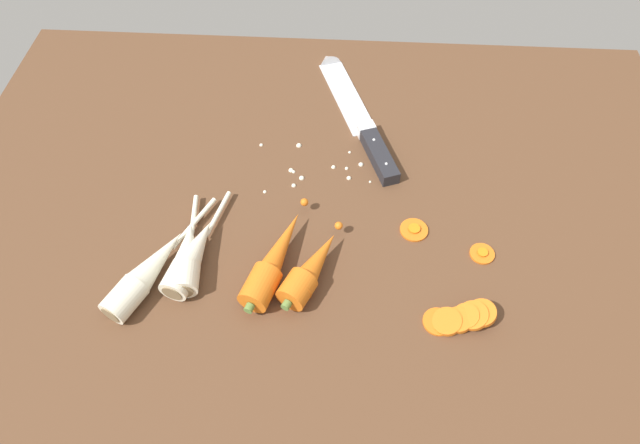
{
  "coord_description": "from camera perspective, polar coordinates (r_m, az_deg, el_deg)",
  "views": [
    {
      "loc": [
        2.79,
        -49.69,
        65.69
      ],
      "look_at": [
        0.0,
        -2.0,
        1.5
      ],
      "focal_mm": 30.52,
      "sensor_mm": 36.0,
      "label": 1
    }
  ],
  "objects": [
    {
      "name": "ground_plane",
      "position": [
        0.84,
        0.08,
        -0.33
      ],
      "size": [
        120.0,
        90.0,
        4.0
      ],
      "primitive_type": "cube",
      "color": "brown"
    },
    {
      "name": "chefs_knife",
      "position": [
        0.98,
        3.64,
        11.68
      ],
      "size": [
        15.27,
        33.7,
        4.18
      ],
      "color": "silver",
      "rests_on": "ground_plane"
    },
    {
      "name": "whole_carrot",
      "position": [
        0.76,
        -4.83,
        -4.03
      ],
      "size": [
        8.83,
        19.36,
        4.2
      ],
      "color": "orange",
      "rests_on": "ground_plane"
    },
    {
      "name": "whole_carrot_second",
      "position": [
        0.75,
        -1.07,
        -5.01
      ],
      "size": [
        9.0,
        14.62,
        4.2
      ],
      "color": "orange",
      "rests_on": "ground_plane"
    },
    {
      "name": "parsnip_front",
      "position": [
        0.78,
        -13.76,
        -3.54
      ],
      "size": [
        5.0,
        17.38,
        4.0
      ],
      "color": "silver",
      "rests_on": "ground_plane"
    },
    {
      "name": "parsnip_mid_left",
      "position": [
        0.78,
        -13.28,
        -3.53
      ],
      "size": [
        6.92,
        19.04,
        4.0
      ],
      "color": "silver",
      "rests_on": "ground_plane"
    },
    {
      "name": "parsnip_mid_right",
      "position": [
        0.78,
        -17.64,
        -5.04
      ],
      "size": [
        11.97,
        21.68,
        4.0
      ],
      "color": "silver",
      "rests_on": "ground_plane"
    },
    {
      "name": "carrot_slice_stack",
      "position": [
        0.75,
        14.51,
        -9.71
      ],
      "size": [
        9.52,
        4.93,
        2.96
      ],
      "color": "orange",
      "rests_on": "ground_plane"
    },
    {
      "name": "carrot_slice_stray_near",
      "position": [
        0.82,
        9.84,
        -0.75
      ],
      "size": [
        4.18,
        4.18,
        0.7
      ],
      "color": "orange",
      "rests_on": "ground_plane"
    },
    {
      "name": "carrot_slice_stray_mid",
      "position": [
        0.82,
        16.66,
        -3.14
      ],
      "size": [
        3.57,
        3.57,
        0.7
      ],
      "color": "orange",
      "rests_on": "ground_plane"
    },
    {
      "name": "mince_crumbs",
      "position": [
        0.89,
        0.23,
        6.11
      ],
      "size": [
        19.67,
        11.15,
        0.9
      ],
      "color": "silver",
      "rests_on": "ground_plane"
    }
  ]
}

